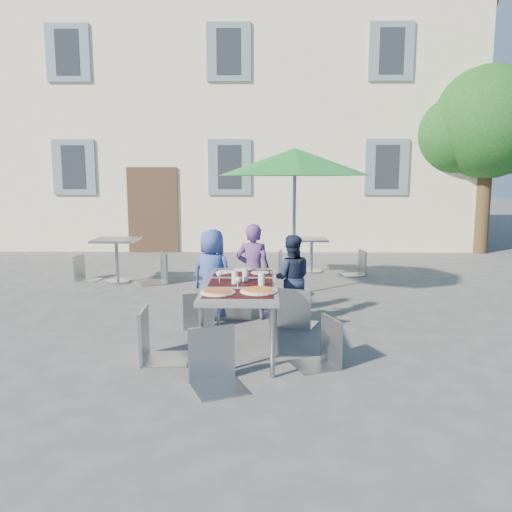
{
  "coord_description": "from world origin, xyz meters",
  "views": [
    {
      "loc": [
        0.89,
        -5.43,
        1.88
      ],
      "look_at": [
        0.78,
        0.9,
        0.91
      ],
      "focal_mm": 35.0,
      "sensor_mm": 36.0,
      "label": 1
    }
  ],
  "objects_px": {
    "chair_0": "(198,287)",
    "chair_2": "(297,283)",
    "child_0": "(212,275)",
    "pizza_near_left": "(218,292)",
    "patio_umbrella": "(295,163)",
    "chair_3": "(154,302)",
    "child_1": "(253,271)",
    "cafe_table_1": "(311,250)",
    "dining_table": "(241,287)",
    "child_2": "(291,279)",
    "pizza_near_right": "(258,290)",
    "bg_chair_l_1": "(285,248)",
    "bg_chair_r_0": "(158,249)",
    "bg_chair_l_0": "(83,253)",
    "cafe_table_0": "(117,251)",
    "chair_1": "(234,277)",
    "bg_chair_r_1": "(358,248)",
    "chair_4": "(323,313)",
    "chair_5": "(215,323)"
  },
  "relations": [
    {
      "from": "chair_0",
      "to": "child_1",
      "type": "bearing_deg",
      "value": 32.73
    },
    {
      "from": "chair_3",
      "to": "bg_chair_l_0",
      "type": "distance_m",
      "value": 4.76
    },
    {
      "from": "bg_chair_r_1",
      "to": "cafe_table_0",
      "type": "bearing_deg",
      "value": -169.89
    },
    {
      "from": "child_1",
      "to": "chair_4",
      "type": "bearing_deg",
      "value": 126.42
    },
    {
      "from": "cafe_table_0",
      "to": "bg_chair_r_1",
      "type": "height_order",
      "value": "bg_chair_r_1"
    },
    {
      "from": "chair_0",
      "to": "chair_2",
      "type": "distance_m",
      "value": 1.26
    },
    {
      "from": "bg_chair_r_0",
      "to": "chair_3",
      "type": "bearing_deg",
      "value": -78.59
    },
    {
      "from": "chair_4",
      "to": "child_2",
      "type": "bearing_deg",
      "value": 98.75
    },
    {
      "from": "child_0",
      "to": "patio_umbrella",
      "type": "height_order",
      "value": "patio_umbrella"
    },
    {
      "from": "child_2",
      "to": "bg_chair_r_1",
      "type": "distance_m",
      "value": 3.63
    },
    {
      "from": "pizza_near_right",
      "to": "bg_chair_r_0",
      "type": "xyz_separation_m",
      "value": [
        -1.89,
        4.01,
        -0.14
      ]
    },
    {
      "from": "chair_2",
      "to": "chair_0",
      "type": "bearing_deg",
      "value": -178.41
    },
    {
      "from": "chair_3",
      "to": "bg_chair_l_1",
      "type": "distance_m",
      "value": 5.23
    },
    {
      "from": "pizza_near_left",
      "to": "bg_chair_l_1",
      "type": "xyz_separation_m",
      "value": [
        0.89,
        5.11,
        -0.25
      ]
    },
    {
      "from": "pizza_near_left",
      "to": "chair_3",
      "type": "relative_size",
      "value": 0.33
    },
    {
      "from": "bg_chair_l_0",
      "to": "bg_chair_l_1",
      "type": "relative_size",
      "value": 1.02
    },
    {
      "from": "child_1",
      "to": "cafe_table_1",
      "type": "relative_size",
      "value": 1.89
    },
    {
      "from": "bg_chair_l_0",
      "to": "patio_umbrella",
      "type": "bearing_deg",
      "value": -16.53
    },
    {
      "from": "chair_0",
      "to": "dining_table",
      "type": "bearing_deg",
      "value": -52.35
    },
    {
      "from": "bg_chair_l_0",
      "to": "chair_3",
      "type": "bearing_deg",
      "value": -61.69
    },
    {
      "from": "bg_chair_l_1",
      "to": "chair_3",
      "type": "bearing_deg",
      "value": -107.45
    },
    {
      "from": "chair_0",
      "to": "bg_chair_l_1",
      "type": "height_order",
      "value": "chair_0"
    },
    {
      "from": "chair_0",
      "to": "cafe_table_0",
      "type": "xyz_separation_m",
      "value": [
        -1.86,
        2.8,
        0.06
      ]
    },
    {
      "from": "child_1",
      "to": "dining_table",
      "type": "bearing_deg",
      "value": 98.02
    },
    {
      "from": "bg_chair_r_0",
      "to": "cafe_table_1",
      "type": "relative_size",
      "value": 1.53
    },
    {
      "from": "chair_1",
      "to": "chair_3",
      "type": "xyz_separation_m",
      "value": [
        -0.74,
        -1.59,
        0.04
      ]
    },
    {
      "from": "chair_5",
      "to": "cafe_table_1",
      "type": "relative_size",
      "value": 1.46
    },
    {
      "from": "chair_2",
      "to": "patio_umbrella",
      "type": "distance_m",
      "value": 2.39
    },
    {
      "from": "child_0",
      "to": "chair_3",
      "type": "bearing_deg",
      "value": 98.05
    },
    {
      "from": "cafe_table_1",
      "to": "bg_chair_l_1",
      "type": "bearing_deg",
      "value": -168.44
    },
    {
      "from": "chair_0",
      "to": "cafe_table_1",
      "type": "relative_size",
      "value": 1.31
    },
    {
      "from": "patio_umbrella",
      "to": "bg_chair_l_0",
      "type": "relative_size",
      "value": 2.71
    },
    {
      "from": "child_2",
      "to": "chair_2",
      "type": "bearing_deg",
      "value": 100.12
    },
    {
      "from": "child_2",
      "to": "chair_2",
      "type": "relative_size",
      "value": 1.17
    },
    {
      "from": "child_0",
      "to": "chair_0",
      "type": "bearing_deg",
      "value": 93.43
    },
    {
      "from": "cafe_table_0",
      "to": "bg_chair_l_0",
      "type": "relative_size",
      "value": 0.91
    },
    {
      "from": "cafe_table_0",
      "to": "bg_chair_l_1",
      "type": "height_order",
      "value": "bg_chair_l_1"
    },
    {
      "from": "child_0",
      "to": "pizza_near_left",
      "type": "bearing_deg",
      "value": 121.58
    },
    {
      "from": "dining_table",
      "to": "child_2",
      "type": "distance_m",
      "value": 1.24
    },
    {
      "from": "patio_umbrella",
      "to": "bg_chair_r_1",
      "type": "xyz_separation_m",
      "value": [
        1.37,
        1.76,
        -1.59
      ]
    },
    {
      "from": "pizza_near_right",
      "to": "chair_5",
      "type": "relative_size",
      "value": 0.37
    },
    {
      "from": "child_0",
      "to": "cafe_table_0",
      "type": "bearing_deg",
      "value": -26.38
    },
    {
      "from": "pizza_near_left",
      "to": "bg_chair_r_1",
      "type": "relative_size",
      "value": 0.38
    },
    {
      "from": "chair_1",
      "to": "bg_chair_l_0",
      "type": "height_order",
      "value": "chair_1"
    },
    {
      "from": "chair_5",
      "to": "bg_chair_r_0",
      "type": "height_order",
      "value": "bg_chair_r_0"
    },
    {
      "from": "child_2",
      "to": "patio_umbrella",
      "type": "distance_m",
      "value": 2.2
    },
    {
      "from": "bg_chair_l_1",
      "to": "chair_0",
      "type": "bearing_deg",
      "value": -108.47
    },
    {
      "from": "chair_4",
      "to": "bg_chair_l_0",
      "type": "xyz_separation_m",
      "value": [
        -4.0,
        4.3,
        -0.02
      ]
    },
    {
      "from": "pizza_near_left",
      "to": "chair_1",
      "type": "height_order",
      "value": "chair_1"
    },
    {
      "from": "pizza_near_left",
      "to": "pizza_near_right",
      "type": "distance_m",
      "value": 0.41
    }
  ]
}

